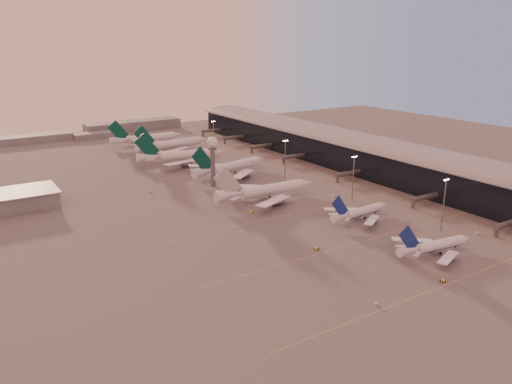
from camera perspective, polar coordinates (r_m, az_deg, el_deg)
ground at (r=201.65m, az=10.15°, el=-7.63°), size 700.00×700.00×0.00m
taxiway_markings at (r=259.20m, az=6.71°, el=-1.82°), size 180.00×185.25×0.02m
terminal at (r=345.55m, az=11.16°, el=4.56°), size 57.00×362.00×23.04m
radar_tower at (r=291.86m, az=-4.99°, el=4.64°), size 6.40×6.40×31.10m
mast_a at (r=238.02m, az=20.68°, el=-1.08°), size 3.60×0.56×25.00m
mast_b at (r=270.53m, az=11.06°, el=1.82°), size 3.60×0.56×25.00m
mast_c at (r=308.34m, az=3.35°, el=3.98°), size 3.60×0.56×25.00m
mast_d at (r=382.33m, az=-4.87°, el=6.49°), size 3.60×0.56×25.00m
distant_horizon at (r=482.47m, az=-16.74°, el=6.85°), size 165.00×37.50×9.00m
narrowbody_near at (r=214.81m, az=19.79°, el=-5.95°), size 38.63×30.68×15.12m
narrowbody_mid at (r=245.68m, az=11.83°, el=-2.39°), size 38.77×30.86×15.14m
widebody_white at (r=270.43m, az=1.19°, el=-0.07°), size 61.38×49.12×21.58m
greentail_a at (r=320.25m, az=-2.83°, el=2.68°), size 60.72×48.52×22.37m
greentail_b at (r=354.63m, az=-8.46°, el=3.95°), size 63.46×50.92×23.13m
greentail_c at (r=394.59m, az=-9.45°, el=5.22°), size 63.11×50.70×22.96m
greentail_d at (r=423.53m, az=-12.34°, el=5.85°), size 62.15×50.20×22.58m
gsv_truck_a at (r=171.43m, az=13.57°, el=-12.14°), size 4.86×4.69×2.01m
gsv_tug_near at (r=193.24m, az=20.59°, el=-9.49°), size 2.73×3.74×0.96m
gsv_catering_a at (r=243.35m, az=24.07°, el=-3.94°), size 5.91×3.26×4.62m
gsv_tug_mid at (r=208.56m, az=6.93°, el=-6.45°), size 4.23×4.51×1.11m
gsv_truck_b at (r=260.43m, az=12.80°, el=-1.78°), size 5.88×3.22×2.25m
gsv_truck_c at (r=249.60m, az=-0.53°, el=-2.15°), size 6.02×5.47×2.43m
gsv_catering_b at (r=278.48m, az=8.95°, el=-0.07°), size 6.22×4.54×4.67m
gsv_tug_far at (r=282.47m, az=-1.04°, el=-0.01°), size 2.68×3.48×0.88m
gsv_truck_d at (r=289.81m, az=-12.04°, el=0.22°), size 3.33×6.50×2.50m
gsv_tug_hangar at (r=345.79m, az=-3.12°, el=3.17°), size 4.41×3.30×1.12m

